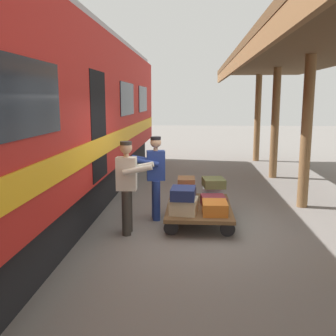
# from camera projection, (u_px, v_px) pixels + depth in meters

# --- Properties ---
(ground_plane) EXTENTS (60.00, 60.00, 0.00)m
(ground_plane) POSITION_uv_depth(u_px,v_px,m) (194.00, 228.00, 7.37)
(ground_plane) COLOR slate
(train_car) EXTENTS (3.02, 17.66, 4.00)m
(train_car) POSITION_uv_depth(u_px,v_px,m) (20.00, 120.00, 7.23)
(train_car) COLOR #B21E19
(train_car) RESTS_ON ground_plane
(luggage_cart) EXTENTS (1.29, 2.02, 0.34)m
(luggage_cart) POSITION_uv_depth(u_px,v_px,m) (199.00, 208.00, 7.72)
(luggage_cart) COLOR brown
(luggage_cart) RESTS_ON ground_plane
(suitcase_cream_canvas) EXTENTS (0.54, 0.56, 0.28)m
(suitcase_cream_canvas) POSITION_uv_depth(u_px,v_px,m) (184.00, 206.00, 7.16)
(suitcase_cream_canvas) COLOR beige
(suitcase_cream_canvas) RESTS_ON luggage_cart
(suitcase_gray_aluminum) EXTENTS (0.42, 0.50, 0.26)m
(suitcase_gray_aluminum) POSITION_uv_depth(u_px,v_px,m) (212.00, 193.00, 8.22)
(suitcase_gray_aluminum) COLOR #9EA0A5
(suitcase_gray_aluminum) RESTS_ON luggage_cart
(suitcase_red_plastic) EXTENTS (0.44, 0.68, 0.30)m
(suitcase_red_plastic) POSITION_uv_depth(u_px,v_px,m) (185.00, 198.00, 7.71)
(suitcase_red_plastic) COLOR #AD231E
(suitcase_red_plastic) RESTS_ON luggage_cart
(suitcase_orange_carryall) EXTENTS (0.46, 0.56, 0.23)m
(suitcase_orange_carryall) POSITION_uv_depth(u_px,v_px,m) (215.00, 208.00, 7.13)
(suitcase_orange_carryall) COLOR #CC6B23
(suitcase_orange_carryall) RESTS_ON luggage_cart
(suitcase_burgundy_valise) EXTENTS (0.51, 0.55, 0.20)m
(suitcase_burgundy_valise) POSITION_uv_depth(u_px,v_px,m) (213.00, 201.00, 7.68)
(suitcase_burgundy_valise) COLOR maroon
(suitcase_burgundy_valise) RESTS_ON luggage_cart
(suitcase_slate_roller) EXTENTS (0.47, 0.55, 0.20)m
(suitcase_slate_roller) POSITION_uv_depth(u_px,v_px,m) (185.00, 194.00, 8.26)
(suitcase_slate_roller) COLOR #4C515B
(suitcase_slate_roller) RESTS_ON luggage_cart
(suitcase_navy_fabric) EXTENTS (0.46, 0.57, 0.21)m
(suitcase_navy_fabric) POSITION_uv_depth(u_px,v_px,m) (183.00, 193.00, 7.10)
(suitcase_navy_fabric) COLOR navy
(suitcase_navy_fabric) RESTS_ON suitcase_cream_canvas
(suitcase_brown_leather) EXTENTS (0.37, 0.50, 0.26)m
(suitcase_brown_leather) POSITION_uv_depth(u_px,v_px,m) (186.00, 184.00, 8.20)
(suitcase_brown_leather) COLOR brown
(suitcase_brown_leather) RESTS_ON suitcase_slate_roller
(suitcase_olive_duffel) EXTENTS (0.50, 0.59, 0.18)m
(suitcase_olive_duffel) POSITION_uv_depth(u_px,v_px,m) (214.00, 183.00, 8.16)
(suitcase_olive_duffel) COLOR brown
(suitcase_olive_duffel) RESTS_ON suitcase_gray_aluminum
(porter_in_overalls) EXTENTS (0.71, 0.51, 1.70)m
(porter_in_overalls) POSITION_uv_depth(u_px,v_px,m) (155.00, 175.00, 7.82)
(porter_in_overalls) COLOR navy
(porter_in_overalls) RESTS_ON ground_plane
(porter_by_door) EXTENTS (0.67, 0.43, 1.70)m
(porter_by_door) POSITION_uv_depth(u_px,v_px,m) (128.00, 184.00, 6.95)
(porter_by_door) COLOR #332D28
(porter_by_door) RESTS_ON ground_plane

